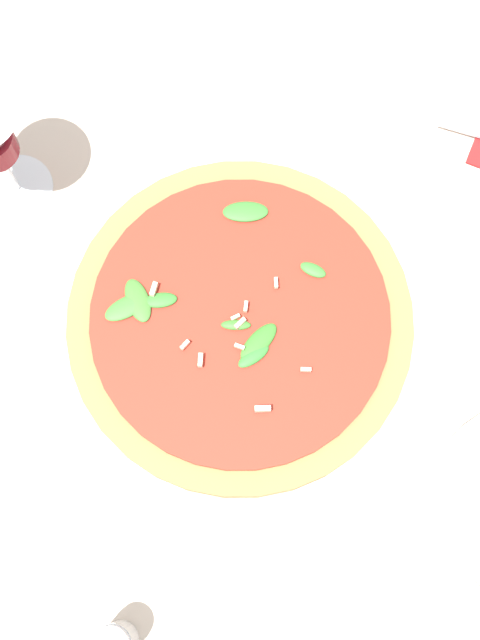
# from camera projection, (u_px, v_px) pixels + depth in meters

# --- Properties ---
(ground_plane) EXTENTS (6.00, 6.00, 0.00)m
(ground_plane) POSITION_uv_depth(u_px,v_px,m) (253.00, 292.00, 0.85)
(ground_plane) COLOR beige
(pizza_arugula_main) EXTENTS (0.34, 0.34, 0.05)m
(pizza_arugula_main) POSITION_uv_depth(u_px,v_px,m) (240.00, 324.00, 0.82)
(pizza_arugula_main) COLOR silver
(pizza_arugula_main) RESTS_ON ground_plane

